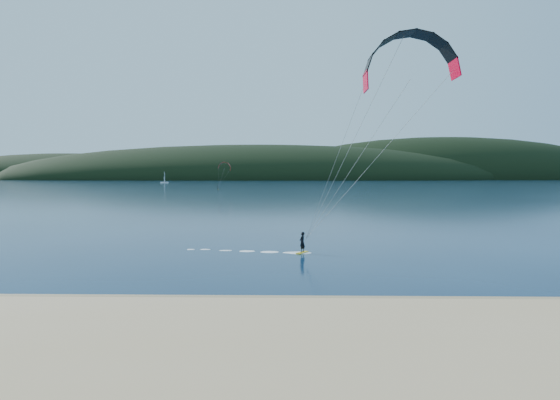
% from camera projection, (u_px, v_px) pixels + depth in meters
% --- Properties ---
extents(ground, '(1800.00, 1800.00, 0.00)m').
position_uv_depth(ground, '(200.00, 333.00, 19.25)').
color(ground, '#061A32').
rests_on(ground, ground).
extents(wet_sand, '(220.00, 2.50, 0.10)m').
position_uv_depth(wet_sand, '(217.00, 302.00, 23.74)').
color(wet_sand, olive).
rests_on(wet_sand, ground).
extents(headland, '(1200.00, 310.00, 140.00)m').
position_uv_depth(headland, '(288.00, 180.00, 763.34)').
color(headland, black).
rests_on(headland, ground).
extents(kitesurfer_near, '(22.29, 6.57, 16.06)m').
position_uv_depth(kitesurfer_near, '(403.00, 87.00, 34.89)').
color(kitesurfer_near, yellow).
rests_on(kitesurfer_near, ground).
extents(kitesurfer_far, '(7.50, 6.27, 11.98)m').
position_uv_depth(kitesurfer_far, '(224.00, 169.00, 217.47)').
color(kitesurfer_far, yellow).
rests_on(kitesurfer_far, ground).
extents(sailboat, '(7.29, 4.63, 10.27)m').
position_uv_depth(sailboat, '(164.00, 182.00, 415.74)').
color(sailboat, white).
rests_on(sailboat, ground).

